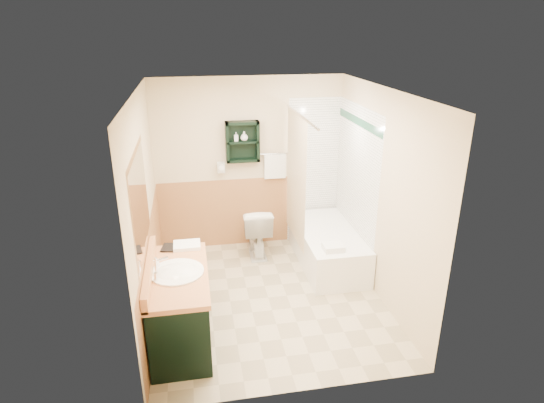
{
  "coord_description": "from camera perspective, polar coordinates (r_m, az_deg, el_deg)",
  "views": [
    {
      "loc": [
        -0.78,
        -4.53,
        3.02
      ],
      "look_at": [
        0.08,
        0.2,
        1.14
      ],
      "focal_mm": 30.0,
      "sensor_mm": 36.0,
      "label": 1
    }
  ],
  "objects": [
    {
      "name": "tub_towel",
      "position": [
        5.53,
        7.68,
        -5.72
      ],
      "size": [
        0.24,
        0.2,
        0.07
      ],
      "primitive_type": "cube",
      "color": "white",
      "rests_on": "bathtub"
    },
    {
      "name": "wainscot_left",
      "position": [
        5.2,
        -14.74,
        -8.36
      ],
      "size": [
        2.98,
        2.98,
        1.0
      ],
      "primitive_type": null,
      "color": "#BD814C",
      "rests_on": "left_wall"
    },
    {
      "name": "wainscot_back",
      "position": [
        6.56,
        -2.72,
        -1.23
      ],
      "size": [
        2.58,
        2.58,
        1.0
      ],
      "primitive_type": null,
      "color": "#BD814C",
      "rests_on": "back_wall"
    },
    {
      "name": "right_wall",
      "position": [
        5.31,
        13.65,
        0.71
      ],
      "size": [
        0.04,
        3.0,
        2.4
      ],
      "primitive_type": "cube",
      "color": "beige",
      "rests_on": "ground"
    },
    {
      "name": "soap_bottle_a",
      "position": [
        6.12,
        -4.52,
        7.83
      ],
      "size": [
        0.06,
        0.12,
        0.05
      ],
      "primitive_type": "imported",
      "rotation": [
        0.0,
        0.0,
        -0.02
      ],
      "color": "white",
      "rests_on": "wall_shelf"
    },
    {
      "name": "tile_accent",
      "position": [
        5.77,
        10.84,
        9.81
      ],
      "size": [
        1.5,
        1.5,
        0.1
      ],
      "primitive_type": null,
      "color": "#13452E",
      "rests_on": "right_wall"
    },
    {
      "name": "floor",
      "position": [
        5.49,
        -0.49,
        -11.96
      ],
      "size": [
        3.0,
        3.0,
        0.0
      ],
      "primitive_type": "plane",
      "color": "#C8B792",
      "rests_on": "ground"
    },
    {
      "name": "mirror_glass",
      "position": [
        4.28,
        -16.16,
        -0.28
      ],
      "size": [
        1.2,
        1.2,
        0.9
      ],
      "primitive_type": null,
      "color": "white",
      "rests_on": "left_wall"
    },
    {
      "name": "vanity_book",
      "position": [
        4.97,
        -13.75,
        -4.72
      ],
      "size": [
        0.15,
        0.05,
        0.2
      ],
      "primitive_type": "imported",
      "rotation": [
        0.0,
        0.0,
        -0.19
      ],
      "color": "black",
      "rests_on": "vanity"
    },
    {
      "name": "mirror_frame",
      "position": [
        4.28,
        -16.23,
        -0.28
      ],
      "size": [
        1.3,
        1.3,
        1.0
      ],
      "primitive_type": null,
      "color": "brown",
      "rests_on": "left_wall"
    },
    {
      "name": "toilet",
      "position": [
        6.32,
        -1.98,
        -3.67
      ],
      "size": [
        0.42,
        0.72,
        0.69
      ],
      "primitive_type": "imported",
      "rotation": [
        0.0,
        0.0,
        3.11
      ],
      "color": "white",
      "rests_on": "ground"
    },
    {
      "name": "soap_bottle_b",
      "position": [
        6.13,
        -3.52,
        8.08
      ],
      "size": [
        0.11,
        0.14,
        0.1
      ],
      "primitive_type": "imported",
      "rotation": [
        0.0,
        0.0,
        0.13
      ],
      "color": "white",
      "rests_on": "wall_shelf"
    },
    {
      "name": "shower_curtain",
      "position": [
        5.91,
        3.01,
        2.9
      ],
      "size": [
        1.05,
        1.05,
        1.7
      ],
      "primitive_type": null,
      "color": "beige",
      "rests_on": "curtain_rod"
    },
    {
      "name": "curtain_rod",
      "position": [
        5.53,
        3.6,
        10.71
      ],
      "size": [
        0.03,
        1.6,
        0.03
      ],
      "primitive_type": "cylinder",
      "rotation": [
        1.57,
        0.0,
        0.0
      ],
      "color": "silver",
      "rests_on": "back_wall"
    },
    {
      "name": "wall_shelf",
      "position": [
        6.15,
        -3.72,
        7.5
      ],
      "size": [
        0.45,
        0.15,
        0.55
      ],
      "primitive_type": "cube",
      "color": "black",
      "rests_on": "back_wall"
    },
    {
      "name": "vanity",
      "position": [
        4.73,
        -11.48,
        -12.86
      ],
      "size": [
        0.59,
        1.23,
        0.78
      ],
      "primitive_type": "cube",
      "color": "black",
      "rests_on": "ground"
    },
    {
      "name": "towel_bar",
      "position": [
        6.31,
        0.36,
        6.02
      ],
      "size": [
        0.4,
        0.06,
        0.4
      ],
      "primitive_type": null,
      "color": "white",
      "rests_on": "back_wall"
    },
    {
      "name": "ceiling",
      "position": [
        4.63,
        -0.58,
        13.94
      ],
      "size": [
        2.6,
        3.0,
        0.04
      ],
      "primitive_type": "cube",
      "color": "white",
      "rests_on": "back_wall"
    },
    {
      "name": "left_wall",
      "position": [
        4.91,
        -15.91,
        -1.25
      ],
      "size": [
        0.04,
        3.0,
        2.4
      ],
      "primitive_type": "cube",
      "color": "beige",
      "rests_on": "ground"
    },
    {
      "name": "hair_dryer",
      "position": [
        6.24,
        -6.42,
        4.28
      ],
      "size": [
        0.1,
        0.24,
        0.18
      ],
      "primitive_type": null,
      "color": "silver",
      "rests_on": "back_wall"
    },
    {
      "name": "tile_back",
      "position": [
        6.57,
        6.12,
        3.8
      ],
      "size": [
        0.95,
        0.95,
        2.1
      ],
      "primitive_type": null,
      "color": "white",
      "rests_on": "back_wall"
    },
    {
      "name": "tile_right",
      "position": [
        5.99,
        10.38,
        1.83
      ],
      "size": [
        1.5,
        1.5,
        2.1
      ],
      "primitive_type": null,
      "color": "white",
      "rests_on": "right_wall"
    },
    {
      "name": "bathtub",
      "position": [
        6.14,
        6.98,
        -5.7
      ],
      "size": [
        0.73,
        1.5,
        0.48
      ],
      "primitive_type": "cube",
      "color": "white",
      "rests_on": "ground"
    },
    {
      "name": "back_wall",
      "position": [
        6.36,
        -2.88,
        4.72
      ],
      "size": [
        2.6,
        0.04,
        2.4
      ],
      "primitive_type": "cube",
      "color": "beige",
      "rests_on": "ground"
    },
    {
      "name": "counter_towel",
      "position": [
        4.98,
        -10.63,
        -5.41
      ],
      "size": [
        0.28,
        0.22,
        0.04
      ],
      "primitive_type": "cube",
      "color": "white",
      "rests_on": "vanity"
    }
  ]
}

